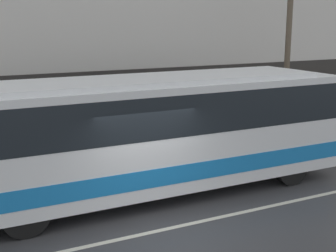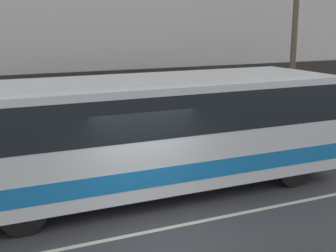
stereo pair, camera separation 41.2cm
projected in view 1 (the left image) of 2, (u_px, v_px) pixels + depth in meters
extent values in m
plane|color=#38383A|center=(163.00, 230.00, 10.36)|extent=(60.00, 60.00, 0.00)
cube|color=gray|center=(88.00, 160.00, 15.15)|extent=(60.00, 3.06, 0.18)
cube|color=#2D2B28|center=(74.00, 113.00, 16.18)|extent=(60.00, 0.06, 2.80)
cube|color=beige|center=(163.00, 230.00, 10.36)|extent=(54.00, 0.14, 0.01)
cube|color=white|center=(143.00, 134.00, 12.04)|extent=(11.28, 2.51, 2.65)
cube|color=#1972BF|center=(144.00, 163.00, 12.21)|extent=(11.22, 2.53, 0.45)
cube|color=black|center=(143.00, 109.00, 11.90)|extent=(10.94, 2.53, 1.01)
cube|color=orange|center=(311.00, 78.00, 14.24)|extent=(0.12, 1.88, 0.28)
cube|color=white|center=(143.00, 80.00, 11.73)|extent=(9.59, 2.13, 0.12)
cylinder|color=black|center=(291.00, 167.00, 13.12)|extent=(1.04, 0.28, 1.04)
cylinder|color=black|center=(245.00, 148.00, 15.02)|extent=(1.04, 0.28, 1.04)
cylinder|color=black|center=(25.00, 214.00, 9.92)|extent=(1.04, 0.28, 1.04)
cylinder|color=black|center=(9.00, 183.00, 11.83)|extent=(1.04, 0.28, 1.04)
cylinder|color=brown|center=(288.00, 38.00, 16.66)|extent=(0.20, 0.20, 7.49)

